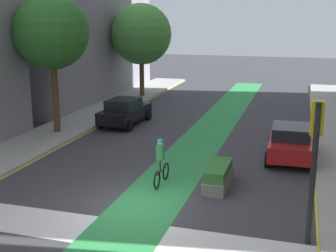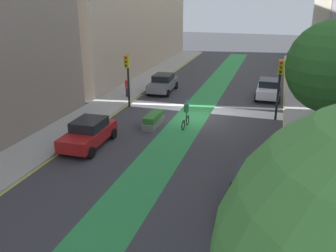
{
  "view_description": "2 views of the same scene",
  "coord_description": "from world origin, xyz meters",
  "px_view_note": "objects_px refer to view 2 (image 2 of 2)",
  "views": [
    {
      "loc": [
        5.2,
        -13.27,
        6.29
      ],
      "look_at": [
        -0.13,
        4.52,
        1.73
      ],
      "focal_mm": 48.08,
      "sensor_mm": 36.0,
      "label": 1
    },
    {
      "loc": [
        -5.2,
        24.22,
        8.38
      ],
      "look_at": [
        0.3,
        6.2,
        1.47
      ],
      "focal_mm": 38.72,
      "sensor_mm": 36.0,
      "label": 2
    }
  ],
  "objects_px": {
    "car_black_left_far": "(252,192)",
    "street_tree_near": "(333,68)",
    "pedestrian_sidewalk_right_a": "(127,87)",
    "cyclist_in_lane": "(186,113)",
    "traffic_signal_near_left": "(280,78)",
    "car_grey_right_near": "(163,83)",
    "car_red_right_far": "(89,133)",
    "median_planter": "(153,120)",
    "car_white_left_near": "(268,89)",
    "traffic_signal_near_right": "(127,71)"
  },
  "relations": [
    {
      "from": "traffic_signal_near_left",
      "to": "car_black_left_far",
      "type": "distance_m",
      "value": 12.17
    },
    {
      "from": "traffic_signal_near_right",
      "to": "cyclist_in_lane",
      "type": "relative_size",
      "value": 2.2
    },
    {
      "from": "traffic_signal_near_right",
      "to": "car_grey_right_near",
      "type": "relative_size",
      "value": 0.96
    },
    {
      "from": "car_white_left_near",
      "to": "car_grey_right_near",
      "type": "xyz_separation_m",
      "value": [
        9.18,
        0.73,
        0.0
      ]
    },
    {
      "from": "median_planter",
      "to": "car_white_left_near",
      "type": "bearing_deg",
      "value": -126.49
    },
    {
      "from": "car_black_left_far",
      "to": "car_red_right_far",
      "type": "bearing_deg",
      "value": -22.74
    },
    {
      "from": "pedestrian_sidewalk_right_a",
      "to": "median_planter",
      "type": "xyz_separation_m",
      "value": [
        -4.36,
        5.88,
        -0.56
      ]
    },
    {
      "from": "traffic_signal_near_left",
      "to": "car_red_right_far",
      "type": "distance_m",
      "value": 13.17
    },
    {
      "from": "traffic_signal_near_left",
      "to": "street_tree_near",
      "type": "xyz_separation_m",
      "value": [
        -2.03,
        8.83,
        2.48
      ]
    },
    {
      "from": "traffic_signal_near_right",
      "to": "car_black_left_far",
      "type": "bearing_deg",
      "value": 131.37
    },
    {
      "from": "traffic_signal_near_right",
      "to": "traffic_signal_near_left",
      "type": "height_order",
      "value": "traffic_signal_near_left"
    },
    {
      "from": "street_tree_near",
      "to": "median_planter",
      "type": "relative_size",
      "value": 3.05
    },
    {
      "from": "car_white_left_near",
      "to": "car_black_left_far",
      "type": "bearing_deg",
      "value": 90.33
    },
    {
      "from": "median_planter",
      "to": "car_red_right_far",
      "type": "bearing_deg",
      "value": 59.82
    },
    {
      "from": "pedestrian_sidewalk_right_a",
      "to": "car_red_right_far",
      "type": "bearing_deg",
      "value": 100.55
    },
    {
      "from": "traffic_signal_near_right",
      "to": "cyclist_in_lane",
      "type": "xyz_separation_m",
      "value": [
        -5.39,
        3.04,
        -1.9
      ]
    },
    {
      "from": "car_grey_right_near",
      "to": "median_planter",
      "type": "height_order",
      "value": "car_grey_right_near"
    },
    {
      "from": "car_grey_right_near",
      "to": "cyclist_in_lane",
      "type": "bearing_deg",
      "value": 117.21
    },
    {
      "from": "pedestrian_sidewalk_right_a",
      "to": "cyclist_in_lane",
      "type": "bearing_deg",
      "value": 140.22
    },
    {
      "from": "traffic_signal_near_right",
      "to": "car_grey_right_near",
      "type": "distance_m",
      "value": 5.77
    },
    {
      "from": "car_black_left_far",
      "to": "street_tree_near",
      "type": "distance_m",
      "value": 6.23
    },
    {
      "from": "traffic_signal_near_right",
      "to": "car_red_right_far",
      "type": "bearing_deg",
      "value": 95.71
    },
    {
      "from": "car_grey_right_near",
      "to": "median_planter",
      "type": "xyz_separation_m",
      "value": [
        -2.14,
        8.79,
        -0.4
      ]
    },
    {
      "from": "traffic_signal_near_right",
      "to": "pedestrian_sidewalk_right_a",
      "type": "bearing_deg",
      "value": -64.85
    },
    {
      "from": "traffic_signal_near_left",
      "to": "car_red_right_far",
      "type": "relative_size",
      "value": 1.01
    },
    {
      "from": "traffic_signal_near_left",
      "to": "street_tree_near",
      "type": "bearing_deg",
      "value": 102.97
    },
    {
      "from": "car_grey_right_near",
      "to": "car_red_right_far",
      "type": "relative_size",
      "value": 1.0
    },
    {
      "from": "pedestrian_sidewalk_right_a",
      "to": "median_planter",
      "type": "bearing_deg",
      "value": 126.57
    },
    {
      "from": "cyclist_in_lane",
      "to": "traffic_signal_near_right",
      "type": "bearing_deg",
      "value": -29.48
    },
    {
      "from": "car_white_left_near",
      "to": "traffic_signal_near_left",
      "type": "bearing_deg",
      "value": 97.62
    },
    {
      "from": "traffic_signal_near_left",
      "to": "car_grey_right_near",
      "type": "bearing_deg",
      "value": -27.21
    },
    {
      "from": "car_red_right_far",
      "to": "cyclist_in_lane",
      "type": "xyz_separation_m",
      "value": [
        -4.61,
        -4.73,
        0.17
      ]
    },
    {
      "from": "pedestrian_sidewalk_right_a",
      "to": "street_tree_near",
      "type": "height_order",
      "value": "street_tree_near"
    },
    {
      "from": "pedestrian_sidewalk_right_a",
      "to": "traffic_signal_near_left",
      "type": "bearing_deg",
      "value": 169.71
    },
    {
      "from": "car_black_left_far",
      "to": "median_planter",
      "type": "relative_size",
      "value": 1.78
    },
    {
      "from": "traffic_signal_near_left",
      "to": "cyclist_in_lane",
      "type": "relative_size",
      "value": 2.29
    },
    {
      "from": "cyclist_in_lane",
      "to": "car_black_left_far",
      "type": "bearing_deg",
      "value": 119.77
    },
    {
      "from": "traffic_signal_near_right",
      "to": "car_grey_right_near",
      "type": "xyz_separation_m",
      "value": [
        -1.11,
        -5.28,
        -2.07
      ]
    },
    {
      "from": "traffic_signal_near_left",
      "to": "median_planter",
      "type": "height_order",
      "value": "traffic_signal_near_left"
    },
    {
      "from": "car_white_left_near",
      "to": "street_tree_near",
      "type": "distance_m",
      "value": 15.66
    },
    {
      "from": "traffic_signal_near_right",
      "to": "pedestrian_sidewalk_right_a",
      "type": "distance_m",
      "value": 3.24
    },
    {
      "from": "traffic_signal_near_right",
      "to": "car_white_left_near",
      "type": "bearing_deg",
      "value": -149.74
    },
    {
      "from": "traffic_signal_near_right",
      "to": "car_red_right_far",
      "type": "height_order",
      "value": "traffic_signal_near_right"
    },
    {
      "from": "car_black_left_far",
      "to": "car_red_right_far",
      "type": "relative_size",
      "value": 1.01
    },
    {
      "from": "traffic_signal_near_right",
      "to": "pedestrian_sidewalk_right_a",
      "type": "xyz_separation_m",
      "value": [
        1.11,
        -2.36,
        -1.91
      ]
    },
    {
      "from": "traffic_signal_near_left",
      "to": "pedestrian_sidewalk_right_a",
      "type": "xyz_separation_m",
      "value": [
        12.18,
        -2.21,
        -2.02
      ]
    },
    {
      "from": "traffic_signal_near_right",
      "to": "median_planter",
      "type": "relative_size",
      "value": 1.7
    },
    {
      "from": "traffic_signal_near_left",
      "to": "car_red_right_far",
      "type": "height_order",
      "value": "traffic_signal_near_left"
    },
    {
      "from": "traffic_signal_near_left",
      "to": "cyclist_in_lane",
      "type": "distance_m",
      "value": 6.83
    },
    {
      "from": "traffic_signal_near_left",
      "to": "car_white_left_near",
      "type": "distance_m",
      "value": 6.3
    }
  ]
}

